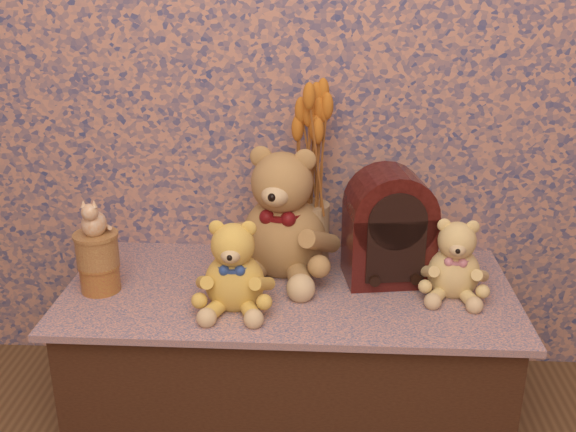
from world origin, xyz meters
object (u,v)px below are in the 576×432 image
teddy_large (284,206)px  teddy_medium (234,260)px  biscuit_tin_lower (100,277)px  cathedral_radio (389,225)px  ceramic_vase (309,235)px  cat_figurine (93,216)px  teddy_small (455,254)px

teddy_large → teddy_medium: bearing=-105.8°
biscuit_tin_lower → teddy_large: bearing=17.6°
cathedral_radio → ceramic_vase: bearing=152.1°
ceramic_vase → cat_figurine: 0.64m
teddy_small → cathedral_radio: (-0.18, 0.08, 0.05)m
teddy_medium → biscuit_tin_lower: (-0.40, 0.07, -0.09)m
teddy_large → cathedral_radio: 0.31m
teddy_large → teddy_medium: size_ratio=1.54×
teddy_large → cathedral_radio: (0.31, -0.04, -0.04)m
teddy_small → ceramic_vase: 0.44m
ceramic_vase → teddy_small: bearing=-21.8°
teddy_medium → ceramic_vase: bearing=53.7°
ceramic_vase → cat_figurine: size_ratio=1.80×
teddy_medium → biscuit_tin_lower: teddy_medium is taller
teddy_large → cat_figurine: (-0.52, -0.16, 0.02)m
teddy_medium → cathedral_radio: cathedral_radio is taller
biscuit_tin_lower → cat_figurine: (0.00, 0.00, 0.19)m
cat_figurine → teddy_small: bearing=-0.2°
cathedral_radio → teddy_medium: bearing=-164.8°
teddy_small → cathedral_radio: 0.20m
biscuit_tin_lower → cat_figurine: bearing=0.0°
teddy_small → biscuit_tin_lower: 1.01m
teddy_medium → cat_figurine: 0.41m
teddy_large → teddy_medium: 0.27m
ceramic_vase → teddy_large: bearing=-152.9°
cathedral_radio → ceramic_vase: (-0.23, 0.08, -0.07)m
teddy_large → teddy_small: size_ratio=1.71×
cathedral_radio → cat_figurine: (-0.82, -0.12, 0.06)m
cathedral_radio → ceramic_vase: size_ratio=1.68×
teddy_medium → teddy_small: size_ratio=1.11×
teddy_large → cathedral_radio: bearing=3.9°
teddy_small → ceramic_vase: (-0.41, 0.16, -0.02)m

